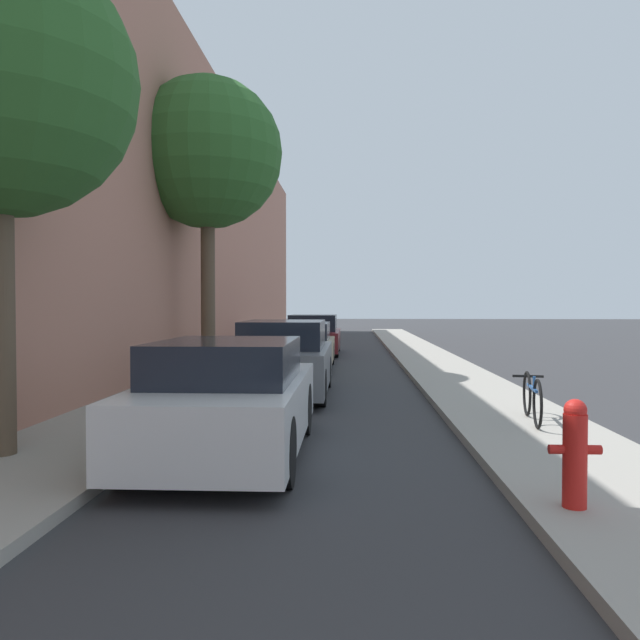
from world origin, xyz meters
TOP-DOWN VIEW (x-y plane):
  - ground_plane at (0.00, 16.00)m, footprint 120.00×120.00m
  - sidewalk_left at (-2.90, 16.00)m, footprint 2.00×52.00m
  - sidewalk_right at (2.90, 16.00)m, footprint 2.00×52.00m
  - building_facade_left at (-4.25, 16.00)m, footprint 0.70×52.00m
  - parked_car_white at (-0.95, 7.68)m, footprint 1.73×3.97m
  - parked_car_grey at (-0.82, 12.45)m, footprint 1.72×4.04m
  - parked_car_champagne at (-0.90, 17.33)m, footprint 1.75×4.45m
  - parked_car_maroon at (-0.86, 22.47)m, footprint 1.83×4.44m
  - street_tree_far at (-3.04, 15.52)m, footprint 3.67×3.67m
  - fire_hydrant at (2.30, 5.67)m, footprint 0.42×0.19m
  - bicycle at (3.03, 9.38)m, footprint 0.44×1.63m

SIDE VIEW (x-z plane):
  - ground_plane at x=0.00m, z-range 0.00..0.00m
  - sidewalk_left at x=-2.90m, z-range 0.00..0.12m
  - sidewalk_right at x=2.90m, z-range 0.00..0.12m
  - bicycle at x=3.03m, z-range 0.13..0.80m
  - fire_hydrant at x=2.30m, z-range 0.13..1.03m
  - parked_car_champagne at x=-0.90m, z-range -0.02..1.26m
  - parked_car_white at x=-0.95m, z-range -0.02..1.35m
  - parked_car_maroon at x=-0.86m, z-range -0.04..1.38m
  - parked_car_grey at x=-0.82m, z-range -0.04..1.43m
  - building_facade_left at x=-4.25m, z-range 0.00..9.22m
  - street_tree_far at x=-3.04m, z-range 1.85..9.05m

